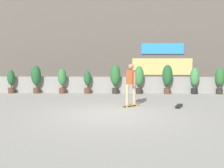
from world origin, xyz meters
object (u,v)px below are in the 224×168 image
at_px(potted_plant_2, 62,79).
at_px(potted_plant_4, 115,77).
at_px(potted_plant_3, 87,81).
at_px(potted_plant_7, 195,79).
at_px(potted_plant_0, 11,80).
at_px(potted_plant_5, 139,78).
at_px(skater_far_right, 131,83).
at_px(potted_plant_6, 167,77).
at_px(skateboard_near_camera, 179,106).
at_px(potted_plant_8, 220,79).
at_px(potted_plant_1, 36,77).

relative_size(potted_plant_2, potted_plant_4, 0.87).
relative_size(potted_plant_3, potted_plant_7, 0.87).
relative_size(potted_plant_0, potted_plant_7, 0.90).
bearing_deg(potted_plant_5, skater_far_right, -98.40).
height_order(potted_plant_6, skateboard_near_camera, potted_plant_6).
xyz_separation_m(potted_plant_0, skater_far_right, (6.51, -4.01, 0.22)).
height_order(potted_plant_0, potted_plant_7, potted_plant_7).
distance_m(potted_plant_4, potted_plant_8, 5.66).
distance_m(potted_plant_3, potted_plant_5, 2.84).
relative_size(potted_plant_2, skateboard_near_camera, 1.68).
relative_size(potted_plant_2, potted_plant_8, 0.95).
height_order(potted_plant_3, skater_far_right, skater_far_right).
distance_m(potted_plant_5, potted_plant_7, 3.01).
bearing_deg(skater_far_right, skateboard_near_camera, -2.47).
xyz_separation_m(potted_plant_1, potted_plant_8, (10.05, 0.00, -0.07)).
bearing_deg(potted_plant_4, potted_plant_6, 0.00).
bearing_deg(skater_far_right, potted_plant_6, 62.01).
distance_m(potted_plant_3, skateboard_near_camera, 5.85).
relative_size(potted_plant_2, potted_plant_6, 0.87).
bearing_deg(skateboard_near_camera, potted_plant_0, 154.01).
xyz_separation_m(potted_plant_0, potted_plant_1, (1.41, 0.00, 0.18)).
distance_m(potted_plant_6, skateboard_near_camera, 4.19).
distance_m(potted_plant_1, potted_plant_5, 5.69).
bearing_deg(skateboard_near_camera, skater_far_right, 177.53).
distance_m(potted_plant_0, potted_plant_7, 10.11).
height_order(potted_plant_2, potted_plant_5, potted_plant_5).
height_order(potted_plant_2, potted_plant_4, potted_plant_4).
relative_size(potted_plant_4, potted_plant_8, 1.09).
relative_size(potted_plant_3, potted_plant_5, 0.83).
distance_m(potted_plant_0, potted_plant_1, 1.42).
height_order(potted_plant_3, skateboard_near_camera, potted_plant_3).
bearing_deg(potted_plant_3, potted_plant_2, 180.00).
bearing_deg(skateboard_near_camera, potted_plant_4, 122.36).
bearing_deg(skateboard_near_camera, potted_plant_6, 86.65).
bearing_deg(potted_plant_0, potted_plant_4, 0.00).
bearing_deg(potted_plant_1, skater_far_right, -38.23).
distance_m(potted_plant_8, skateboard_near_camera, 5.17).
height_order(potted_plant_0, potted_plant_6, potted_plant_6).
height_order(potted_plant_0, potted_plant_8, potted_plant_8).
relative_size(potted_plant_2, skater_far_right, 0.81).
bearing_deg(potted_plant_3, potted_plant_7, 0.00).
height_order(potted_plant_4, potted_plant_5, potted_plant_4).
bearing_deg(potted_plant_5, potted_plant_6, 0.00).
bearing_deg(potted_plant_8, skater_far_right, -140.99).
bearing_deg(potted_plant_8, potted_plant_6, 180.00).
bearing_deg(potted_plant_0, skater_far_right, -31.67).
bearing_deg(potted_plant_2, potted_plant_0, -180.00).
height_order(potted_plant_5, potted_plant_8, potted_plant_5).
bearing_deg(potted_plant_8, potted_plant_0, 180.00).
bearing_deg(skateboard_near_camera, potted_plant_2, 143.49).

